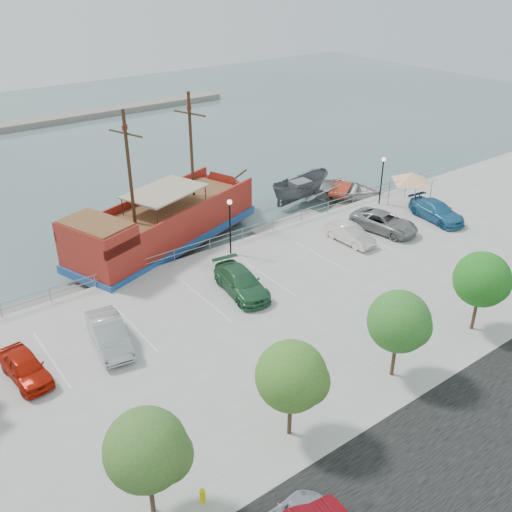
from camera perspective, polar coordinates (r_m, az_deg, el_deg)
ground at (r=38.35m, az=2.99°, el=-4.67°), size 160.00×160.00×0.00m
street at (r=29.92m, az=23.64°, el=-16.00°), size 100.00×8.00×0.04m
sidewalk at (r=32.18m, az=14.58°, el=-10.72°), size 100.00×4.00×0.05m
seawall_railing at (r=43.08m, az=-3.53°, el=1.54°), size 50.00×0.06×1.00m
far_shore at (r=87.83m, az=-15.47°, el=13.63°), size 40.00×3.00×0.80m
pirate_ship at (r=45.77m, az=-7.90°, el=3.67°), size 19.57×11.06×12.14m
patrol_boat at (r=53.23m, az=4.44°, el=6.49°), size 6.59×2.71×2.51m
speedboat at (r=54.78m, az=8.43°, el=6.39°), size 9.00×9.57×1.61m
dock_west at (r=40.43m, az=-19.84°, el=-4.32°), size 6.47×1.91×0.37m
dock_mid at (r=48.86m, az=3.25°, el=3.15°), size 7.14×2.47×0.40m
dock_east at (r=53.55m, az=9.41°, el=5.09°), size 6.88×4.05×0.38m
canopy_tent at (r=51.44m, az=15.38°, el=8.05°), size 4.54×4.54×3.45m
fire_hydrant at (r=24.94m, az=-5.37°, el=-22.71°), size 0.26×0.26×0.74m
lamp_post_mid at (r=41.07m, az=-2.63°, el=3.91°), size 0.36×0.36×4.28m
lamp_post_right at (r=51.09m, az=12.53°, el=8.18°), size 0.36×0.36×4.28m
tree_b at (r=22.74m, az=-10.50°, el=-18.62°), size 3.30×3.20×5.00m
tree_c at (r=25.49m, az=3.90°, el=-12.01°), size 3.30×3.20×5.00m
tree_d at (r=29.67m, az=14.37°, el=-6.49°), size 3.30×3.20×5.00m
tree_e at (r=34.77m, az=21.86°, el=-2.30°), size 3.30×3.20×5.00m
parked_car_a at (r=32.38m, az=-22.08°, el=-10.27°), size 2.02×4.26×1.41m
parked_car_b at (r=33.32m, az=-14.49°, el=-7.54°), size 2.44×5.04×1.59m
parked_car_d at (r=37.14m, az=-1.49°, el=-2.62°), size 2.87×5.52×1.53m
parked_car_f at (r=44.24m, az=9.41°, el=2.17°), size 1.60×4.25×1.38m
parked_car_g at (r=46.63m, az=12.70°, el=3.33°), size 3.53×5.83×1.51m
parked_car_h at (r=49.83m, az=17.62°, el=4.31°), size 2.83×5.48×1.52m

